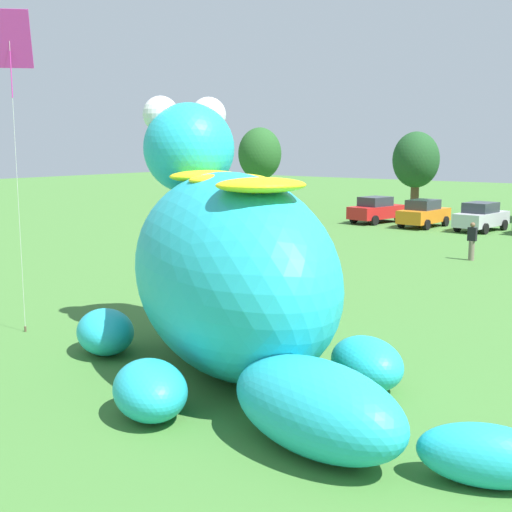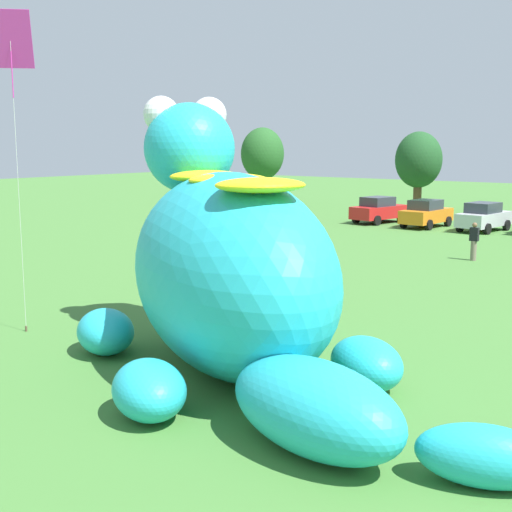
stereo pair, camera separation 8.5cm
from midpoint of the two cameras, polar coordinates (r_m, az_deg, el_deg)
The scene contains 10 objects.
ground_plane at distance 17.49m, azimuth -4.75°, elevation -8.06°, with size 160.00×160.00×0.00m, color #427533.
giant_inflatable_creature at distance 15.77m, azimuth -1.96°, elevation -1.12°, with size 12.44×8.75×6.44m.
car_red at distance 46.30m, azimuth 10.09°, elevation 3.75°, with size 2.50×4.34×1.72m.
car_orange at distance 44.51m, azimuth 13.85°, elevation 3.41°, with size 2.14×4.20×1.72m.
car_silver at distance 43.44m, azimuth 18.25°, elevation 3.07°, with size 2.30×4.27×1.72m.
tree_far_left at distance 59.22m, azimuth 0.57°, elevation 8.35°, with size 3.66×3.66×6.49m.
tree_left at distance 52.42m, azimuth 13.26°, elevation 7.65°, with size 3.40×3.40×6.03m.
spectator_mid_field at distance 32.43m, azimuth 17.53°, elevation 1.13°, with size 0.38×0.26×1.71m.
spectator_by_cars at distance 26.20m, azimuth -7.78°, elevation -0.37°, with size 0.38×0.26×1.71m.
tethered_flying_kite at distance 20.00m, azimuth -19.39°, elevation 16.07°, with size 1.13×1.13×8.60m.
Camera 2 is at (11.25, -12.35, 5.20)m, focal length 48.70 mm.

